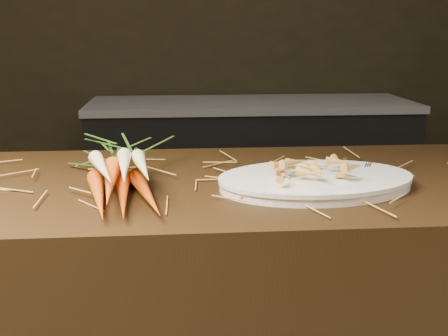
# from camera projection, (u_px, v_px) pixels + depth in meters

# --- Properties ---
(back_counter) EXTENTS (1.82, 0.62, 0.84)m
(back_counter) POSITION_uv_depth(u_px,v_px,m) (250.00, 173.00, 3.27)
(back_counter) COLOR black
(back_counter) RESTS_ON ground
(straw_bedding) EXTENTS (1.40, 0.60, 0.02)m
(straw_bedding) POSITION_uv_depth(u_px,v_px,m) (228.00, 176.00, 1.31)
(straw_bedding) COLOR #A78A3C
(straw_bedding) RESTS_ON main_counter
(root_veg_bunch) EXTENTS (0.23, 0.55, 0.10)m
(root_veg_bunch) POSITION_uv_depth(u_px,v_px,m) (120.00, 162.00, 1.27)
(root_veg_bunch) COLOR #C93B04
(root_veg_bunch) RESTS_ON main_counter
(serving_platter) EXTENTS (0.47, 0.34, 0.02)m
(serving_platter) POSITION_uv_depth(u_px,v_px,m) (316.00, 183.00, 1.25)
(serving_platter) COLOR white
(serving_platter) RESTS_ON main_counter
(roasted_veg_heap) EXTENTS (0.23, 0.18, 0.05)m
(roasted_veg_heap) POSITION_uv_depth(u_px,v_px,m) (316.00, 167.00, 1.24)
(roasted_veg_heap) COLOR #B48033
(roasted_veg_heap) RESTS_ON serving_platter
(serving_fork) EXTENTS (0.08, 0.16, 0.00)m
(serving_fork) POSITION_uv_depth(u_px,v_px,m) (384.00, 175.00, 1.25)
(serving_fork) COLOR silver
(serving_fork) RESTS_ON serving_platter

